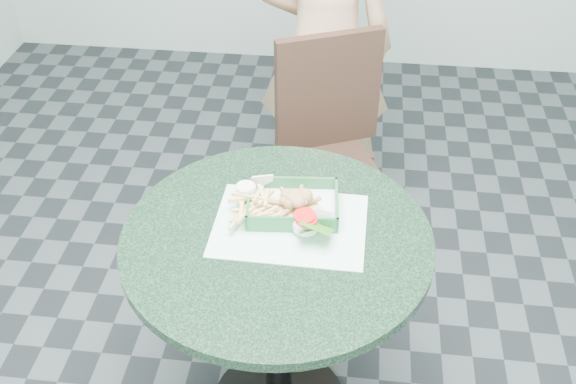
# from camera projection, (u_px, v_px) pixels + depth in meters

# --- Properties ---
(cafe_table) EXTENTS (0.83, 0.83, 0.75)m
(cafe_table) POSITION_uv_depth(u_px,v_px,m) (277.00, 285.00, 1.90)
(cafe_table) COLOR black
(cafe_table) RESTS_ON floor
(dining_chair) EXTENTS (0.41, 0.41, 0.93)m
(dining_chair) POSITION_uv_depth(u_px,v_px,m) (325.00, 143.00, 2.54)
(dining_chair) COLOR #3C261A
(dining_chair) RESTS_ON floor
(diner_person) EXTENTS (0.56, 0.37, 1.52)m
(diner_person) POSITION_uv_depth(u_px,v_px,m) (325.00, 47.00, 2.67)
(diner_person) COLOR #E8B487
(diner_person) RESTS_ON floor
(placemat) EXTENTS (0.41, 0.31, 0.00)m
(placemat) POSITION_uv_depth(u_px,v_px,m) (290.00, 231.00, 1.83)
(placemat) COLOR #B2ECDB
(placemat) RESTS_ON cafe_table
(food_basket) EXTENTS (0.25, 0.18, 0.05)m
(food_basket) POSITION_uv_depth(u_px,v_px,m) (293.00, 213.00, 1.86)
(food_basket) COLOR #206232
(food_basket) RESTS_ON placemat
(crab_sandwich) EXTENTS (0.13, 0.13, 0.07)m
(crab_sandwich) POSITION_uv_depth(u_px,v_px,m) (295.00, 208.00, 1.83)
(crab_sandwich) COLOR tan
(crab_sandwich) RESTS_ON food_basket
(fries_pile) EXTENTS (0.16, 0.16, 0.05)m
(fries_pile) POSITION_uv_depth(u_px,v_px,m) (254.00, 209.00, 1.84)
(fries_pile) COLOR #E0BE6E
(fries_pile) RESTS_ON food_basket
(sauce_ramekin) EXTENTS (0.06, 0.06, 0.03)m
(sauce_ramekin) POSITION_uv_depth(u_px,v_px,m) (247.00, 193.00, 1.88)
(sauce_ramekin) COLOR silver
(sauce_ramekin) RESTS_ON food_basket
(garnish_cup) EXTENTS (0.10, 0.10, 0.04)m
(garnish_cup) POSITION_uv_depth(u_px,v_px,m) (305.00, 230.00, 1.77)
(garnish_cup) COLOR silver
(garnish_cup) RESTS_ON food_basket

